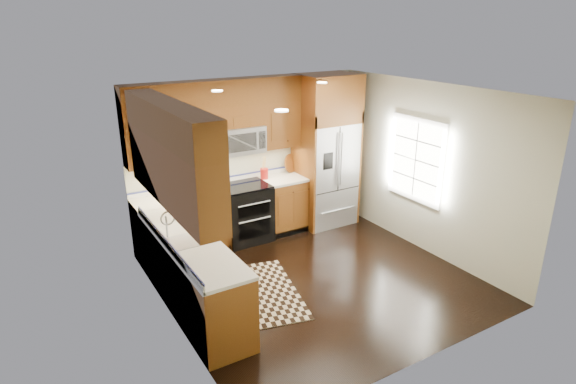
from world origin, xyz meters
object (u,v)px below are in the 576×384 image
knife_block (182,185)px  range (245,213)px  refrigerator (326,151)px  rug (260,292)px  utensil_crock (264,171)px

knife_block → range: bearing=-9.9°
range → refrigerator: 1.76m
range → knife_block: size_ratio=3.00×
knife_block → refrigerator: bearing=-4.7°
range → rug: 1.75m
rug → range: bearing=83.3°
rug → knife_block: bearing=115.8°
knife_block → utensil_crock: 1.41m
rug → utensil_crock: bearing=73.0°
range → utensil_crock: (0.44, 0.15, 0.60)m
utensil_crock → range: bearing=-161.2°
range → rug: size_ratio=0.60×
range → knife_block: 1.15m
refrigerator → rug: (-2.12, -1.55, -1.30)m
refrigerator → rug: 2.93m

